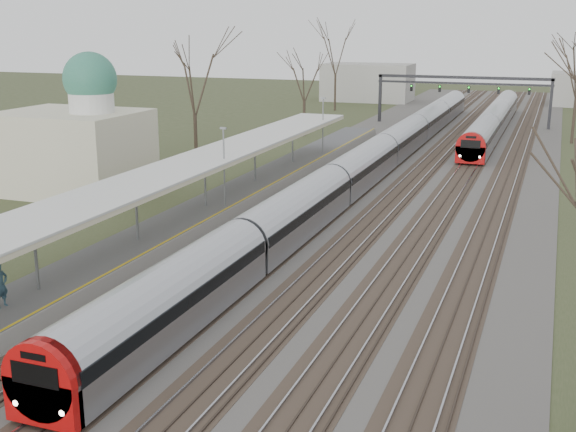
{
  "coord_description": "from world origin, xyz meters",
  "views": [
    {
      "loc": [
        11.37,
        -5.75,
        12.13
      ],
      "look_at": [
        -1.95,
        29.91,
        2.0
      ],
      "focal_mm": 45.0,
      "sensor_mm": 36.0,
      "label": 1
    }
  ],
  "objects": [
    {
      "name": "platform",
      "position": [
        -9.05,
        37.5,
        0.5
      ],
      "size": [
        3.5,
        69.0,
        1.0
      ],
      "primitive_type": "cube",
      "color": "#9E9B93",
      "rests_on": "ground"
    },
    {
      "name": "train_far",
      "position": [
        4.5,
        80.59,
        1.48
      ],
      "size": [
        2.62,
        45.21,
        3.05
      ],
      "color": "#989AA1",
      "rests_on": "ground"
    },
    {
      "name": "passenger",
      "position": [
        -9.1,
        15.84,
        1.95
      ],
      "size": [
        0.55,
        0.75,
        1.9
      ],
      "primitive_type": "imported",
      "rotation": [
        0.0,
        0.0,
        1.43
      ],
      "color": "#2E4B59",
      "rests_on": "platform"
    },
    {
      "name": "train_near",
      "position": [
        -2.5,
        54.78,
        1.48
      ],
      "size": [
        2.62,
        90.21,
        3.05
      ],
      "color": "#989AA1",
      "rests_on": "ground"
    },
    {
      "name": "track_bed",
      "position": [
        0.26,
        55.0,
        0.06
      ],
      "size": [
        24.0,
        160.0,
        0.22
      ],
      "color": "#474442",
      "rests_on": "ground"
    },
    {
      "name": "dome_building",
      "position": [
        -21.71,
        38.0,
        3.72
      ],
      "size": [
        10.0,
        8.0,
        10.3
      ],
      "color": "beige",
      "rests_on": "ground"
    },
    {
      "name": "tree_west_far",
      "position": [
        -17.0,
        48.0,
        8.02
      ],
      "size": [
        5.5,
        5.5,
        11.33
      ],
      "color": "#2D231C",
      "rests_on": "ground"
    },
    {
      "name": "signal_gantry",
      "position": [
        0.29,
        84.99,
        4.91
      ],
      "size": [
        21.0,
        0.59,
        6.08
      ],
      "color": "black",
      "rests_on": "ground"
    },
    {
      "name": "canopy",
      "position": [
        -9.05,
        32.99,
        3.93
      ],
      "size": [
        4.1,
        50.0,
        3.11
      ],
      "color": "slate",
      "rests_on": "platform"
    }
  ]
}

